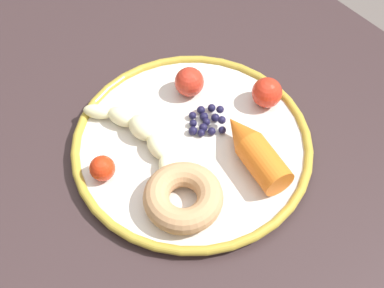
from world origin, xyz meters
TOP-DOWN VIEW (x-y plane):
  - dining_table at (0.00, 0.00)m, footprint 1.01×0.73m
  - plate at (-0.04, 0.01)m, footprint 0.31×0.31m
  - banana at (0.01, 0.05)m, footprint 0.17×0.06m
  - carrot_orange at (-0.11, -0.04)m, footprint 0.12×0.06m
  - donut at (-0.10, 0.07)m, footprint 0.13×0.13m
  - blueberry_pile at (-0.03, -0.03)m, footprint 0.05×0.06m
  - tomato_near at (0.03, -0.05)m, footprint 0.04×0.04m
  - tomato_mid at (-0.01, 0.12)m, footprint 0.03×0.03m
  - tomato_far at (-0.05, -0.12)m, footprint 0.04×0.04m

SIDE VIEW (x-z plane):
  - dining_table at x=0.00m, z-range 0.26..0.96m
  - plate at x=-0.04m, z-range 0.70..0.72m
  - blueberry_pile at x=-0.03m, z-range 0.71..0.73m
  - banana at x=0.01m, z-range 0.71..0.74m
  - donut at x=-0.10m, z-range 0.72..0.75m
  - tomato_mid at x=-0.01m, z-range 0.72..0.75m
  - tomato_near at x=0.03m, z-range 0.72..0.76m
  - carrot_orange at x=-0.11m, z-range 0.72..0.76m
  - tomato_far at x=-0.05m, z-range 0.72..0.76m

